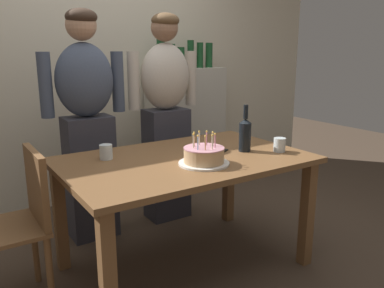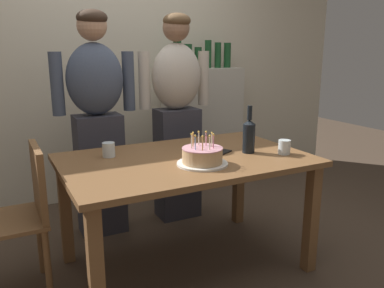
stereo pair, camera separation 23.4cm
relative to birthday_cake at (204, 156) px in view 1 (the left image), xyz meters
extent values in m
plane|color=#47382B|center=(-0.02, 0.19, -0.79)|extent=(10.00, 10.00, 0.00)
cube|color=beige|center=(-0.02, 1.74, 0.51)|extent=(5.20, 0.10, 2.60)
cube|color=brown|center=(-0.02, 0.19, -0.07)|extent=(1.50, 0.96, 0.03)
cube|color=brown|center=(-0.70, -0.22, -0.44)|extent=(0.07, 0.07, 0.70)
cube|color=brown|center=(0.66, -0.22, -0.44)|extent=(0.07, 0.07, 0.70)
cube|color=brown|center=(-0.70, 0.60, -0.44)|extent=(0.07, 0.07, 0.70)
cube|color=brown|center=(0.66, 0.60, -0.44)|extent=(0.07, 0.07, 0.70)
cylinder|color=white|center=(0.00, 0.00, -0.04)|extent=(0.30, 0.30, 0.01)
cylinder|color=tan|center=(0.00, 0.00, 0.01)|extent=(0.23, 0.23, 0.08)
cylinder|color=#D18E9E|center=(0.00, 0.00, 0.05)|extent=(0.24, 0.24, 0.01)
cylinder|color=#EAB266|center=(-0.03, -0.06, 0.09)|extent=(0.01, 0.01, 0.07)
sphere|color=#F9C64C|center=(-0.03, -0.06, 0.13)|extent=(0.01, 0.01, 0.01)
cylinder|color=beige|center=(0.01, -0.06, 0.09)|extent=(0.01, 0.01, 0.07)
sphere|color=#F9C64C|center=(0.01, -0.06, 0.13)|extent=(0.01, 0.01, 0.01)
cylinder|color=pink|center=(0.05, -0.04, 0.09)|extent=(0.01, 0.01, 0.07)
sphere|color=#F9C64C|center=(0.05, -0.04, 0.13)|extent=(0.01, 0.01, 0.01)
cylinder|color=beige|center=(0.06, 0.00, 0.09)|extent=(0.01, 0.01, 0.07)
sphere|color=#F9C64C|center=(0.06, 0.00, 0.13)|extent=(0.01, 0.01, 0.01)
cylinder|color=pink|center=(0.05, 0.04, 0.09)|extent=(0.01, 0.01, 0.07)
sphere|color=#F9C64C|center=(0.05, 0.04, 0.13)|extent=(0.01, 0.01, 0.01)
cylinder|color=beige|center=(0.01, 0.06, 0.09)|extent=(0.01, 0.01, 0.07)
sphere|color=#F9C64C|center=(0.01, 0.06, 0.13)|extent=(0.01, 0.01, 0.01)
cylinder|color=#EAB266|center=(-0.03, 0.05, 0.09)|extent=(0.01, 0.01, 0.07)
sphere|color=#F9C64C|center=(-0.03, 0.05, 0.13)|extent=(0.01, 0.01, 0.01)
cylinder|color=beige|center=(-0.06, 0.02, 0.09)|extent=(0.01, 0.01, 0.07)
sphere|color=#F9C64C|center=(-0.06, 0.02, 0.13)|extent=(0.01, 0.01, 0.01)
cylinder|color=#93B7DB|center=(-0.06, -0.02, 0.09)|extent=(0.01, 0.01, 0.07)
sphere|color=#F9C64C|center=(-0.06, -0.02, 0.13)|extent=(0.01, 0.01, 0.01)
cylinder|color=silver|center=(-0.44, 0.42, 0.00)|extent=(0.08, 0.08, 0.09)
cylinder|color=silver|center=(0.58, -0.03, 0.00)|extent=(0.08, 0.08, 0.09)
cylinder|color=black|center=(0.40, 0.10, 0.05)|extent=(0.08, 0.08, 0.19)
cone|color=black|center=(0.40, 0.10, 0.15)|extent=(0.08, 0.08, 0.03)
cylinder|color=black|center=(0.40, 0.10, 0.21)|extent=(0.03, 0.03, 0.09)
cube|color=black|center=(0.24, 0.17, -0.04)|extent=(0.16, 0.13, 0.01)
cube|color=#33333D|center=(-0.37, 0.94, -0.33)|extent=(0.34, 0.23, 0.92)
ellipsoid|color=#424C60|center=(-0.37, 0.94, 0.39)|extent=(0.41, 0.27, 0.52)
sphere|color=tan|center=(-0.37, 0.94, 0.76)|extent=(0.21, 0.21, 0.21)
ellipsoid|color=#38281E|center=(-0.37, 0.92, 0.81)|extent=(0.21, 0.21, 0.12)
cylinder|color=#424C60|center=(-0.11, 0.97, 0.37)|extent=(0.09, 0.09, 0.44)
cylinder|color=#424C60|center=(-0.63, 0.97, 0.37)|extent=(0.09, 0.09, 0.44)
cube|color=#33333D|center=(0.28, 0.94, -0.33)|extent=(0.34, 0.23, 0.92)
ellipsoid|color=beige|center=(0.28, 0.94, 0.39)|extent=(0.41, 0.27, 0.52)
sphere|color=#936B51|center=(0.28, 0.94, 0.76)|extent=(0.21, 0.21, 0.21)
ellipsoid|color=brown|center=(0.28, 0.92, 0.81)|extent=(0.21, 0.21, 0.12)
cylinder|color=beige|center=(0.54, 0.97, 0.37)|extent=(0.09, 0.09, 0.44)
cylinder|color=beige|center=(0.02, 0.97, 0.37)|extent=(0.09, 0.09, 0.44)
cube|color=brown|center=(-1.05, 0.35, -0.33)|extent=(0.42, 0.42, 0.02)
cube|color=brown|center=(-0.86, 0.35, -0.12)|extent=(0.04, 0.40, 0.40)
cylinder|color=brown|center=(-0.87, 0.53, -0.56)|extent=(0.04, 0.04, 0.45)
cylinder|color=brown|center=(-0.87, 0.17, -0.56)|extent=(0.04, 0.04, 0.45)
cube|color=beige|center=(0.83, 1.52, -0.19)|extent=(0.78, 0.30, 1.21)
cylinder|color=#194723|center=(0.56, 1.52, 0.55)|extent=(0.08, 0.08, 0.27)
cylinder|color=#194723|center=(0.67, 1.52, 0.53)|extent=(0.08, 0.08, 0.23)
cylinder|color=#194723|center=(0.78, 1.52, 0.52)|extent=(0.07, 0.07, 0.20)
cylinder|color=#194723|center=(0.89, 1.52, 0.55)|extent=(0.06, 0.06, 0.27)
cylinder|color=#194723|center=(1.00, 1.52, 0.54)|extent=(0.06, 0.06, 0.25)
cylinder|color=#194723|center=(1.11, 1.52, 0.54)|extent=(0.07, 0.07, 0.24)
camera|label=1|loc=(-1.26, -1.80, 0.61)|focal=36.74mm
camera|label=2|loc=(-1.05, -1.92, 0.61)|focal=36.74mm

